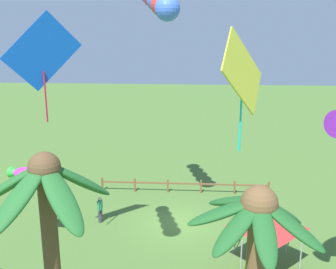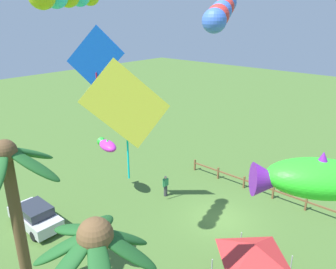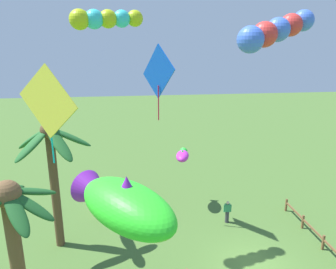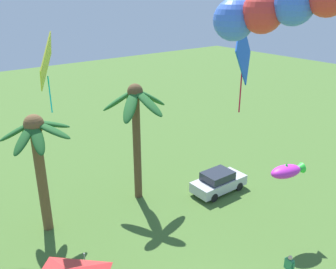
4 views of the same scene
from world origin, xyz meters
name	(u,v)px [view 1 (image 1 of 4)]	position (x,y,z in m)	size (l,w,h in m)	color
ground_plane	(178,223)	(0.00, 0.00, 0.00)	(120.00, 120.00, 0.00)	#476B2D
palm_tree_0	(255,247)	(-2.67, 11.35, 5.12)	(3.86, 3.76, 7.00)	brown
palm_tree_2	(48,216)	(3.46, 11.07, 5.77)	(4.10, 4.50, 7.77)	brown
rail_fence	(184,185)	(-0.23, -4.62, 0.59)	(11.72, 0.12, 0.95)	brown
spectator_0	(100,209)	(4.61, 0.16, 0.81)	(0.26, 0.55, 1.59)	#38383D
festival_tent	(267,220)	(-4.35, 4.28, 2.47)	(2.86, 2.86, 2.85)	#9E9EA3
kite_tube_0	(159,1)	(1.13, -0.51, 12.51)	(2.45, 4.39, 2.12)	#4470ED
kite_diamond_1	(243,74)	(-2.28, 9.60, 9.86)	(1.47, 2.37, 3.78)	gold
kite_diamond_3	(42,53)	(5.63, 4.74, 10.14)	(3.02, 1.71, 4.76)	blue
kite_fish_4	(27,174)	(7.66, 2.79, 3.94)	(2.19, 1.35, 0.85)	#D22FC5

